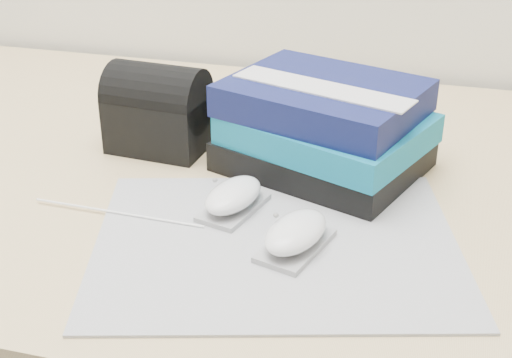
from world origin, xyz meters
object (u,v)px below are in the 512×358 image
(mouse_rear, at_px, (233,197))
(mouse_front, at_px, (296,234))
(pouch, at_px, (158,109))
(book_stack, at_px, (325,127))
(desk, at_px, (317,295))

(mouse_rear, relative_size, mouse_front, 0.96)
(pouch, bearing_deg, book_stack, -0.48)
(desk, xyz_separation_m, pouch, (-0.23, -0.03, 0.29))
(pouch, bearing_deg, mouse_front, -40.95)
(desk, bearing_deg, pouch, -171.72)
(book_stack, relative_size, pouch, 2.14)
(desk, relative_size, book_stack, 5.43)
(mouse_rear, xyz_separation_m, mouse_front, (0.09, -0.06, 0.00))
(mouse_front, bearing_deg, pouch, 139.05)
(mouse_front, distance_m, pouch, 0.32)
(desk, xyz_separation_m, mouse_front, (0.01, -0.24, 0.26))
(mouse_rear, bearing_deg, pouch, 135.99)
(desk, bearing_deg, mouse_rear, -112.68)
(mouse_front, relative_size, book_stack, 0.37)
(mouse_front, xyz_separation_m, pouch, (-0.24, 0.21, 0.04))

